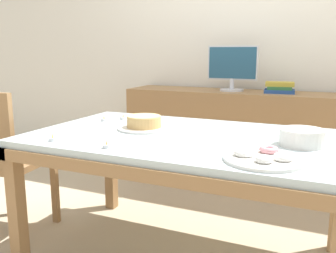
# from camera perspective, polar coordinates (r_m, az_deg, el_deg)

# --- Properties ---
(wall_back) EXTENTS (8.00, 0.10, 2.60)m
(wall_back) POSITION_cam_1_polar(r_m,az_deg,el_deg) (3.50, 12.76, 13.30)
(wall_back) COLOR silver
(wall_back) RESTS_ON ground
(dining_table) EXTENTS (1.68, 1.03, 0.73)m
(dining_table) POSITION_cam_1_polar(r_m,az_deg,el_deg) (2.02, 2.67, -3.54)
(dining_table) COLOR silver
(dining_table) RESTS_ON ground
(chair) EXTENTS (0.47, 0.47, 0.94)m
(chair) POSITION_cam_1_polar(r_m,az_deg,el_deg) (2.55, -24.11, -4.27)
(chair) COLOR olive
(chair) RESTS_ON ground
(sideboard) EXTENTS (2.01, 0.44, 0.84)m
(sideboard) POSITION_cam_1_polar(r_m,az_deg,el_deg) (3.29, 11.04, -1.99)
(sideboard) COLOR olive
(sideboard) RESTS_ON ground
(computer_monitor) EXTENTS (0.42, 0.20, 0.38)m
(computer_monitor) POSITION_cam_1_polar(r_m,az_deg,el_deg) (3.23, 9.77, 8.71)
(computer_monitor) COLOR silver
(computer_monitor) RESTS_ON sideboard
(book_stack) EXTENTS (0.25, 0.20, 0.09)m
(book_stack) POSITION_cam_1_polar(r_m,az_deg,el_deg) (3.16, 16.65, 5.66)
(book_stack) COLOR #23478C
(book_stack) RESTS_ON sideboard
(cake_chocolate_round) EXTENTS (0.31, 0.31, 0.08)m
(cake_chocolate_round) POSITION_cam_1_polar(r_m,az_deg,el_deg) (2.15, -3.67, 0.47)
(cake_chocolate_round) COLOR silver
(cake_chocolate_round) RESTS_ON dining_table
(pastry_platter) EXTENTS (0.33, 0.33, 0.04)m
(pastry_platter) POSITION_cam_1_polar(r_m,az_deg,el_deg) (1.58, 14.49, -4.63)
(pastry_platter) COLOR silver
(pastry_platter) RESTS_ON dining_table
(plate_stack) EXTENTS (0.21, 0.21, 0.08)m
(plate_stack) POSITION_cam_1_polar(r_m,az_deg,el_deg) (1.88, 19.75, -1.56)
(plate_stack) COLOR silver
(plate_stack) RESTS_ON dining_table
(tealight_left_edge) EXTENTS (0.04, 0.04, 0.04)m
(tealight_left_edge) POSITION_cam_1_polar(r_m,az_deg,el_deg) (1.75, -9.31, -2.92)
(tealight_left_edge) COLOR silver
(tealight_left_edge) RESTS_ON dining_table
(tealight_centre) EXTENTS (0.04, 0.04, 0.04)m
(tealight_centre) POSITION_cam_1_polar(r_m,az_deg,el_deg) (1.95, -17.17, -1.83)
(tealight_centre) COLOR silver
(tealight_centre) RESTS_ON dining_table
(tealight_near_cakes) EXTENTS (0.04, 0.04, 0.04)m
(tealight_near_cakes) POSITION_cam_1_polar(r_m,az_deg,el_deg) (2.43, -9.72, 1.07)
(tealight_near_cakes) COLOR silver
(tealight_near_cakes) RESTS_ON dining_table
(tealight_right_edge) EXTENTS (0.04, 0.04, 0.04)m
(tealight_right_edge) POSITION_cam_1_polar(r_m,az_deg,el_deg) (2.47, -6.84, 1.33)
(tealight_right_edge) COLOR silver
(tealight_right_edge) RESTS_ON dining_table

